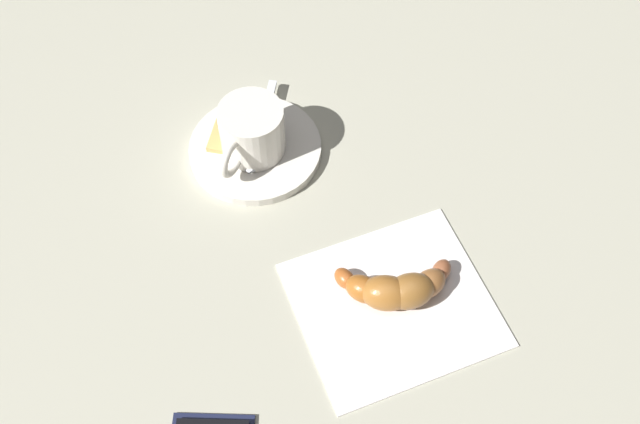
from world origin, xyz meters
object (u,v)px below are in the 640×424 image
object	(u,v)px
teaspoon	(258,141)
croissant	(397,289)
saucer	(255,149)
sugar_packet	(223,127)
napkin	(393,304)
espresso_cup	(251,131)

from	to	relation	value
teaspoon	croissant	xyz separation A→B (m)	(0.22, 0.04, 0.01)
teaspoon	croissant	bearing A→B (deg)	9.08
saucer	teaspoon	distance (m)	0.01
sugar_packet	croissant	bearing A→B (deg)	52.67
napkin	croissant	distance (m)	0.02
espresso_cup	sugar_packet	bearing A→B (deg)	-157.47
espresso_cup	sugar_packet	distance (m)	0.05
saucer	sugar_packet	distance (m)	0.04
espresso_cup	croissant	bearing A→B (deg)	11.32
espresso_cup	napkin	bearing A→B (deg)	9.72
sugar_packet	saucer	bearing A→B (deg)	67.52
saucer	napkin	world-z (taller)	saucer
espresso_cup	sugar_packet	xyz separation A→B (m)	(-0.04, -0.02, -0.03)
espresso_cup	teaspoon	bearing A→B (deg)	123.25
napkin	sugar_packet	bearing A→B (deg)	-168.24
saucer	sugar_packet	size ratio (longest dim) A/B	2.08
croissant	sugar_packet	bearing A→B (deg)	-166.86
sugar_packet	napkin	world-z (taller)	sugar_packet
saucer	espresso_cup	world-z (taller)	espresso_cup
teaspoon	napkin	bearing A→B (deg)	7.54
espresso_cup	croissant	size ratio (longest dim) A/B	0.78
sugar_packet	napkin	distance (m)	0.27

